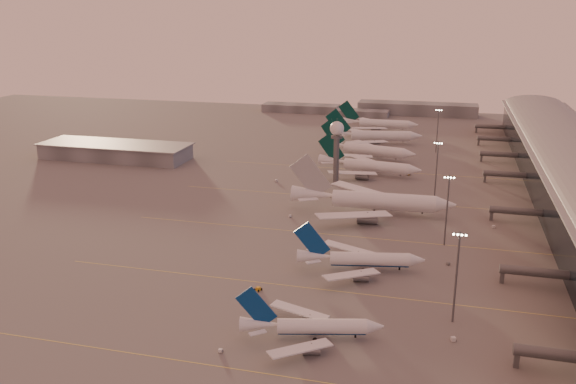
# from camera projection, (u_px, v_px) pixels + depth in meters

# --- Properties ---
(ground) EXTENTS (700.00, 700.00, 0.00)m
(ground) POSITION_uv_depth(u_px,v_px,m) (241.00, 296.00, 172.42)
(ground) COLOR #5E5B5B
(ground) RESTS_ON ground
(taxiway_markings) EXTENTS (180.00, 185.25, 0.02)m
(taxiway_markings) POSITION_uv_depth(u_px,v_px,m) (372.00, 237.00, 216.96)
(taxiway_markings) COLOR #E2CC4F
(taxiway_markings) RESTS_ON ground
(hangar) EXTENTS (82.00, 27.00, 8.50)m
(hangar) POSITION_uv_depth(u_px,v_px,m) (116.00, 151.00, 330.15)
(hangar) COLOR #5C5F63
(hangar) RESTS_ON ground
(radar_tower) EXTENTS (6.40, 6.40, 31.10)m
(radar_tower) POSITION_uv_depth(u_px,v_px,m) (337.00, 140.00, 276.33)
(radar_tower) COLOR #53555A
(radar_tower) RESTS_ON ground
(mast_a) EXTENTS (3.60, 0.56, 25.00)m
(mast_a) POSITION_uv_depth(u_px,v_px,m) (457.00, 273.00, 154.31)
(mast_a) COLOR #53555A
(mast_a) RESTS_ON ground
(mast_b) EXTENTS (3.60, 0.56, 25.00)m
(mast_b) POSITION_uv_depth(u_px,v_px,m) (447.00, 207.00, 205.99)
(mast_b) COLOR #53555A
(mast_b) RESTS_ON ground
(mast_c) EXTENTS (3.60, 0.56, 25.00)m
(mast_c) POSITION_uv_depth(u_px,v_px,m) (437.00, 167.00, 258.15)
(mast_c) COLOR #53555A
(mast_c) RESTS_ON ground
(mast_d) EXTENTS (3.60, 0.56, 25.00)m
(mast_d) POSITION_uv_depth(u_px,v_px,m) (437.00, 129.00, 342.01)
(mast_d) COLOR #53555A
(mast_d) RESTS_ON ground
(distant_horizon) EXTENTS (165.00, 37.50, 9.00)m
(distant_horizon) POSITION_uv_depth(u_px,v_px,m) (381.00, 109.00, 471.83)
(distant_horizon) COLOR #5C5F63
(distant_horizon) RESTS_ON ground
(narrowbody_near) EXTENTS (35.59, 28.06, 14.16)m
(narrowbody_near) POSITION_uv_depth(u_px,v_px,m) (312.00, 329.00, 149.03)
(narrowbody_near) COLOR white
(narrowbody_near) RESTS_ON ground
(narrowbody_mid) EXTENTS (40.14, 31.73, 15.83)m
(narrowbody_mid) POSITION_uv_depth(u_px,v_px,m) (360.00, 261.00, 188.28)
(narrowbody_mid) COLOR white
(narrowbody_mid) RESTS_ON ground
(widebody_white) EXTENTS (65.78, 52.63, 23.12)m
(widebody_white) POSITION_uv_depth(u_px,v_px,m) (372.00, 204.00, 241.11)
(widebody_white) COLOR white
(widebody_white) RESTS_ON ground
(greentail_a) EXTENTS (52.29, 41.93, 19.07)m
(greentail_a) POSITION_uv_depth(u_px,v_px,m) (369.00, 168.00, 298.36)
(greentail_a) COLOR white
(greentail_a) RESTS_ON ground
(greentail_b) EXTENTS (54.17, 43.25, 20.00)m
(greentail_b) POSITION_uv_depth(u_px,v_px,m) (368.00, 152.00, 331.60)
(greentail_b) COLOR white
(greentail_b) RESTS_ON ground
(greentail_c) EXTENTS (57.82, 46.31, 21.15)m
(greentail_c) POSITION_uv_depth(u_px,v_px,m) (374.00, 138.00, 367.35)
(greentail_c) COLOR white
(greentail_c) RESTS_ON ground
(greentail_d) EXTENTS (53.63, 43.33, 19.49)m
(greentail_d) POSITION_uv_depth(u_px,v_px,m) (379.00, 125.00, 408.39)
(greentail_d) COLOR white
(greentail_d) RESTS_ON ground
(gsv_truck_a) EXTENTS (4.77, 1.98, 1.89)m
(gsv_truck_a) POSITION_uv_depth(u_px,v_px,m) (222.00, 349.00, 143.59)
(gsv_truck_a) COLOR silver
(gsv_truck_a) RESTS_ON ground
(gsv_catering_a) EXTENTS (5.63, 4.08, 4.23)m
(gsv_catering_a) POSITION_uv_depth(u_px,v_px,m) (455.00, 333.00, 148.34)
(gsv_catering_a) COLOR silver
(gsv_catering_a) RESTS_ON ground
(gsv_tug_mid) EXTENTS (4.44, 3.68, 1.10)m
(gsv_tug_mid) POSITION_uv_depth(u_px,v_px,m) (258.00, 289.00, 175.38)
(gsv_tug_mid) COLOR orange
(gsv_tug_mid) RESTS_ON ground
(gsv_truck_b) EXTENTS (4.94, 3.45, 1.88)m
(gsv_truck_b) POSITION_uv_depth(u_px,v_px,m) (449.00, 262.00, 192.92)
(gsv_truck_b) COLOR slate
(gsv_truck_b) RESTS_ON ground
(gsv_truck_c) EXTENTS (5.07, 4.67, 2.06)m
(gsv_truck_c) POSITION_uv_depth(u_px,v_px,m) (291.00, 215.00, 237.69)
(gsv_truck_c) COLOR silver
(gsv_truck_c) RESTS_ON ground
(gsv_catering_b) EXTENTS (5.27, 3.40, 3.99)m
(gsv_catering_b) POSITION_uv_depth(u_px,v_px,m) (495.00, 223.00, 225.49)
(gsv_catering_b) COLOR silver
(gsv_catering_b) RESTS_ON ground
(gsv_tug_far) EXTENTS (3.33, 3.52, 0.87)m
(gsv_tug_far) POSITION_uv_depth(u_px,v_px,m) (333.00, 197.00, 262.72)
(gsv_tug_far) COLOR silver
(gsv_tug_far) RESTS_ON ground
(gsv_truck_d) EXTENTS (3.13, 5.79, 2.22)m
(gsv_truck_d) POSITION_uv_depth(u_px,v_px,m) (277.00, 179.00, 286.96)
(gsv_truck_d) COLOR silver
(gsv_truck_d) RESTS_ON ground
(gsv_tug_hangar) EXTENTS (4.42, 4.02, 1.08)m
(gsv_tug_hangar) POSITION_uv_depth(u_px,v_px,m) (408.00, 174.00, 297.83)
(gsv_tug_hangar) COLOR orange
(gsv_tug_hangar) RESTS_ON ground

